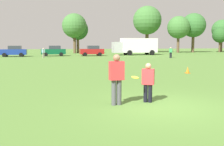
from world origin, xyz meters
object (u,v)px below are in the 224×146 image
Objects in this scene: traffic_cone at (188,70)px; parked_car_near_right at (92,51)px; bystander_sideline_watcher at (43,52)px; bystander_far_jogger at (171,52)px; player_thrower at (117,77)px; parked_car_mid_right at (54,51)px; frisbee at (135,77)px; box_truck at (136,46)px; parked_car_center at (14,51)px; player_defender at (148,81)px.

parked_car_near_right is at bearing 96.07° from traffic_cone.
bystander_sideline_watcher is 0.93× the size of bystander_far_jogger.
player_thrower reaches higher than traffic_cone.
parked_car_mid_right is 5.97m from bystander_sideline_watcher.
frisbee is 0.17× the size of bystander_far_jogger.
box_truck is (12.41, 38.17, 0.78)m from frisbee.
box_truck reaches higher than frisbee.
parked_car_center is at bearing -173.19° from parked_car_mid_right.
parked_car_mid_right is at bearing 94.42° from frisbee.
box_truck is at bearing 2.64° from parked_car_mid_right.
bystander_sideline_watcher is (-16.82, -6.48, -0.89)m from box_truck.
parked_car_mid_right is (6.51, 0.78, 0.00)m from parked_car_center.
frisbee is (0.64, -0.13, -0.03)m from player_thrower.
parked_car_center and parked_car_near_right have the same top height.
bystander_far_jogger reaches higher than bystander_sideline_watcher.
parked_car_near_right is at bearing -0.97° from parked_car_center.
box_truck is (5.68, 29.79, 1.52)m from traffic_cone.
player_defender is 30.51m from bystander_far_jogger.
bystander_sideline_watcher is at bearing 167.28° from bystander_far_jogger.
parked_car_center is at bearing 103.49° from player_thrower.
player_thrower is 6.46× the size of frisbee.
parked_car_center is at bearing -176.11° from box_truck.
frisbee is at bearing -95.86° from parked_car_near_right.
frisbee is 0.03× the size of box_truck.
bystander_sideline_watcher reaches higher than traffic_cone.
parked_car_center is (-9.99, 36.40, 0.12)m from player_defender.
parked_car_mid_right is 1.00× the size of parked_car_near_right.
box_truck is 5.17× the size of bystander_far_jogger.
parked_car_near_right reaches higher than player_defender.
parked_car_near_right is (13.15, -0.22, 0.00)m from parked_car_center.
parked_car_near_right is 2.56× the size of bystander_far_jogger.
player_defender is 3.01× the size of traffic_cone.
player_defender is 39.70m from box_truck.
player_defender is at bearing 26.02° from frisbee.
box_truck reaches higher than bystander_far_jogger.
bystander_sideline_watcher is at bearing 99.05° from player_defender.
parked_car_center reaches higher than bystander_sideline_watcher.
parked_car_near_right is at bearing 30.31° from bystander_sideline_watcher.
player_thrower is at bearing -119.07° from bystander_far_jogger.
bystander_sideline_watcher is at bearing -104.77° from parked_car_mid_right.
bystander_sideline_watcher is at bearing -149.69° from parked_car_near_right.
player_defender is 0.67m from frisbee.
frisbee is 36.66m from parked_car_near_right.
player_thrower is at bearing -96.88° from parked_car_near_right.
frisbee is 32.00m from bystander_sideline_watcher.
traffic_cone is 30.64m from parked_car_mid_right.
parked_car_mid_right is at bearing 6.81° from parked_car_center.
player_thrower reaches higher than frisbee.
bystander_far_jogger is (13.95, 27.13, 0.12)m from player_defender.
player_thrower is 3.71× the size of traffic_cone.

